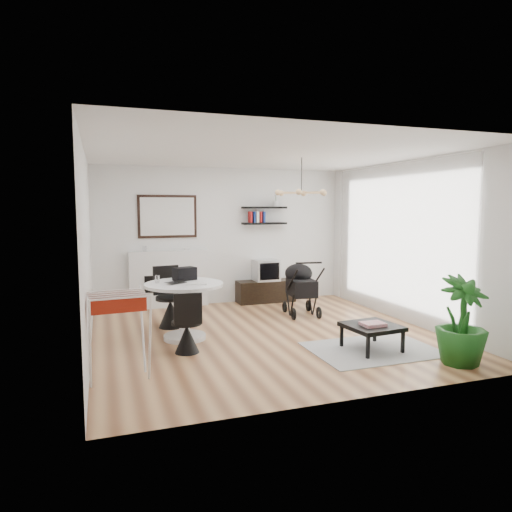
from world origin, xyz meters
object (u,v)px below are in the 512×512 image
object	(u,v)px
fireplace	(169,272)
dining_table	(184,302)
crt_tv	(266,270)
stroller	(301,290)
coffee_table	(372,327)
potted_plant	(462,320)
drying_rack	(118,334)
tv_console	(266,291)

from	to	relation	value
fireplace	dining_table	size ratio (longest dim) A/B	1.90
crt_tv	stroller	distance (m)	1.27
crt_tv	coffee_table	size ratio (longest dim) A/B	0.67
stroller	potted_plant	xyz separation A→B (m)	(0.76, -3.05, 0.11)
dining_table	stroller	xyz separation A→B (m)	(2.25, 0.88, -0.11)
fireplace	crt_tv	xyz separation A→B (m)	(1.94, -0.14, -0.03)
drying_rack	stroller	xyz separation A→B (m)	(3.23, 2.23, -0.08)
stroller	fireplace	bearing A→B (deg)	154.54
fireplace	coffee_table	size ratio (longest dim) A/B	2.98
fireplace	drying_rack	distance (m)	3.76
tv_console	crt_tv	bearing A→B (deg)	-18.57
crt_tv	dining_table	world-z (taller)	crt_tv
dining_table	crt_tv	bearing A→B (deg)	45.98
fireplace	potted_plant	bearing A→B (deg)	-56.67
stroller	potted_plant	distance (m)	3.14
tv_console	potted_plant	world-z (taller)	potted_plant
fireplace	tv_console	size ratio (longest dim) A/B	1.83
drying_rack	coffee_table	size ratio (longest dim) A/B	1.36
fireplace	stroller	distance (m)	2.56
fireplace	drying_rack	size ratio (longest dim) A/B	2.18
dining_table	coffee_table	world-z (taller)	dining_table
tv_console	dining_table	size ratio (longest dim) A/B	1.04
potted_plant	stroller	bearing A→B (deg)	104.03
fireplace	coffee_table	world-z (taller)	fireplace
fireplace	stroller	world-z (taller)	fireplace
coffee_table	tv_console	bearing A→B (deg)	94.25
crt_tv	drying_rack	bearing A→B (deg)	-131.12
drying_rack	stroller	distance (m)	3.92
potted_plant	coffee_table	bearing A→B (deg)	131.22
coffee_table	drying_rack	bearing A→B (deg)	-179.95
dining_table	fireplace	bearing A→B (deg)	87.31
coffee_table	crt_tv	bearing A→B (deg)	94.10
crt_tv	potted_plant	world-z (taller)	potted_plant
coffee_table	dining_table	bearing A→B (deg)	149.69
fireplace	stroller	bearing A→B (deg)	-32.64
fireplace	dining_table	bearing A→B (deg)	-92.69
dining_table	coffee_table	size ratio (longest dim) A/B	1.57
drying_rack	coffee_table	bearing A→B (deg)	-4.61
fireplace	crt_tv	bearing A→B (deg)	-4.22
crt_tv	stroller	xyz separation A→B (m)	(0.21, -1.23, -0.22)
stroller	drying_rack	bearing A→B (deg)	-138.22
tv_console	coffee_table	distance (m)	3.47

